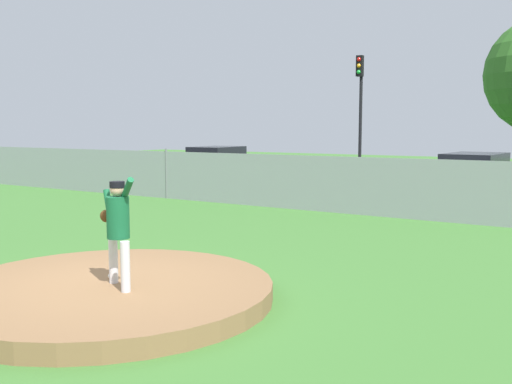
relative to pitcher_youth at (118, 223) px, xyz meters
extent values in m
plane|color=#427A33|center=(-0.29, 6.07, -1.20)|extent=(80.00, 80.00, 0.00)
cube|color=#2B2B2D|center=(-0.29, 14.57, -1.20)|extent=(44.00, 7.00, 0.01)
cylinder|color=olive|center=(-0.29, 0.07, -1.07)|extent=(4.83, 4.83, 0.27)
cylinder|color=silver|center=(-0.24, 0.12, -0.58)|extent=(0.13, 0.13, 0.71)
cylinder|color=silver|center=(0.26, -0.13, -0.58)|extent=(0.13, 0.13, 0.71)
cylinder|color=#145933|center=(0.01, 0.00, 0.08)|extent=(0.32, 0.32, 0.59)
cylinder|color=#145933|center=(0.19, 0.00, 0.47)|extent=(0.44, 0.28, 0.41)
cylinder|color=#145933|center=(-0.17, 0.00, 0.24)|extent=(0.29, 0.21, 0.46)
ellipsoid|color=#4C2D14|center=(-0.29, 0.05, 0.07)|extent=(0.20, 0.12, 0.18)
sphere|color=tan|center=(0.01, 0.00, 0.48)|extent=(0.20, 0.20, 0.20)
cylinder|color=black|center=(0.01, 0.00, 0.55)|extent=(0.21, 0.21, 0.09)
sphere|color=white|center=(-0.46, 0.27, -0.89)|extent=(0.07, 0.07, 0.07)
cube|color=gray|center=(-0.29, 10.07, -0.35)|extent=(38.43, 0.03, 1.69)
cylinder|color=slate|center=(-7.97, 10.07, -0.30)|extent=(0.07, 0.07, 1.79)
cube|color=#B7BABF|center=(1.78, 14.11, -0.52)|extent=(2.01, 4.70, 0.72)
cube|color=black|center=(1.78, 14.11, 0.18)|extent=(1.75, 2.62, 0.67)
cylinder|color=black|center=(1.86, 15.54, -0.88)|extent=(1.84, 0.74, 0.64)
cylinder|color=black|center=(1.70, 12.69, -0.88)|extent=(1.84, 0.74, 0.64)
cube|color=#232328|center=(-8.84, 14.30, -0.48)|extent=(1.95, 4.27, 0.80)
cube|color=black|center=(-8.84, 14.30, 0.23)|extent=(1.72, 2.38, 0.62)
cylinder|color=black|center=(-8.91, 15.60, -0.88)|extent=(1.83, 0.73, 0.64)
cylinder|color=black|center=(-8.78, 13.01, -0.88)|extent=(1.83, 0.73, 0.64)
cone|color=orange|center=(-1.49, 14.47, -0.92)|extent=(0.32, 0.32, 0.55)
cube|color=black|center=(-1.49, 14.47, -1.18)|extent=(0.40, 0.40, 0.03)
cylinder|color=black|center=(-4.11, 18.61, 1.63)|extent=(0.14, 0.14, 5.67)
cube|color=black|center=(-4.11, 18.43, 4.02)|extent=(0.28, 0.24, 0.90)
sphere|color=red|center=(-4.11, 18.31, 4.29)|extent=(0.18, 0.18, 0.18)
sphere|color=orange|center=(-4.11, 18.31, 4.02)|extent=(0.18, 0.18, 0.18)
sphere|color=green|center=(-4.11, 18.31, 3.75)|extent=(0.18, 0.18, 0.18)
camera|label=1|loc=(6.06, -5.81, 1.34)|focal=41.00mm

